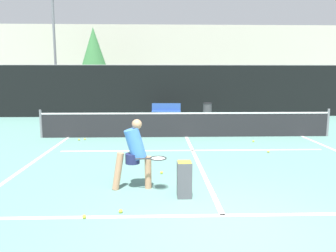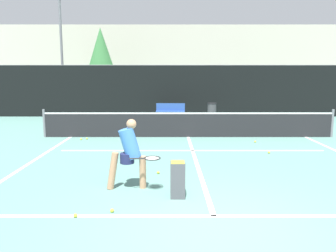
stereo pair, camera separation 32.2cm
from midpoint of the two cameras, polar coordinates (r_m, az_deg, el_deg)
The scene contains 23 objects.
ground_plane at distance 5.44m, azimuth 10.57°, elevation -16.95°, with size 100.00×100.00×0.00m, color slate.
court_baseline_near at distance 5.79m, azimuth 9.84°, elevation -15.22°, with size 11.00×0.10×0.01m, color white.
court_service_line at distance 10.37m, azimuth 5.41°, elevation -4.28°, with size 8.25×0.10×0.01m, color white.
court_center_mark at distance 9.13m, azimuth 6.13°, elevation -6.10°, with size 0.10×7.13×0.01m, color white.
court_sideline_left at distance 9.76m, azimuth -21.37°, elevation -5.69°, with size 0.10×8.13×0.01m, color white.
net at distance 12.51m, azimuth 4.51°, elevation 0.37°, with size 11.09×0.09×1.07m.
fence_back at distance 18.69m, azimuth 3.12°, elevation 6.09°, with size 24.00×0.06×2.92m.
player_practicing at distance 6.79m, azimuth -5.17°, elevation -4.45°, with size 1.15×0.54×1.47m.
tennis_ball_scattered_0 at distance 7.95m, azimuth -0.32°, elevation -8.10°, with size 0.07×0.07×0.07m, color #D1E033.
tennis_ball_scattered_1 at distance 12.36m, azimuth -13.95°, elevation -2.22°, with size 0.07×0.07×0.07m, color #D1E033.
tennis_ball_scattered_2 at distance 5.91m, azimuth -7.90°, elevation -14.36°, with size 0.07×0.07×0.07m, color #D1E033.
tennis_ball_scattered_3 at distance 11.97m, azimuth 15.91°, elevation -2.66°, with size 0.07×0.07×0.07m, color #D1E033.
tennis_ball_scattered_4 at distance 10.47m, azimuth 18.25°, elevation -4.40°, with size 0.07×0.07×0.07m, color #D1E033.
tennis_ball_scattered_5 at distance 9.65m, azimuth -6.20°, elevation -5.10°, with size 0.07×0.07×0.07m, color #D1E033.
tennis_ball_scattered_6 at distance 5.83m, azimuth -14.03°, elevation -14.88°, with size 0.07×0.07×0.07m, color #D1E033.
tennis_ball_scattered_7 at distance 12.42m, azimuth -12.99°, elevation -2.13°, with size 0.07×0.07×0.07m, color #D1E033.
ball_hopper at distance 6.41m, azimuth 3.38°, elevation -9.16°, with size 0.28×0.28×0.71m.
courtside_bench at distance 17.49m, azimuth 1.19°, elevation 2.66°, with size 1.55×0.47×0.86m.
trash_bin at distance 17.56m, azimuth 8.39°, elevation 2.54°, with size 0.49×0.49×0.89m.
parked_car at distance 22.58m, azimuth 10.71°, elevation 4.37°, with size 1.79×4.60×1.53m.
floodlight_mast at distance 23.06m, azimuth -17.51°, elevation 14.78°, with size 1.10×0.24×7.57m.
tree_west at distance 28.01m, azimuth -11.06°, elevation 12.77°, with size 2.32×2.32×6.17m.
building_far at distance 31.86m, azimuth 1.95°, elevation 10.81°, with size 36.00×2.40×6.88m, color beige.
Camera 2 is at (-0.77, -4.81, 2.35)m, focal length 35.00 mm.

